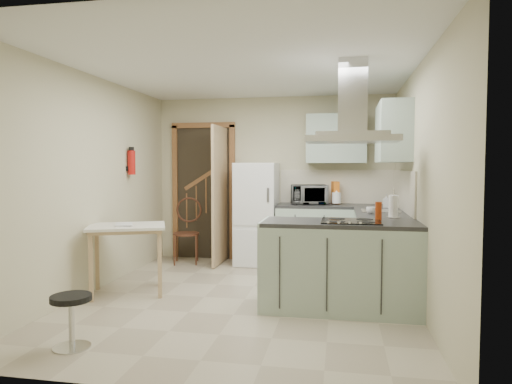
% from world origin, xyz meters
% --- Properties ---
extents(floor, '(4.20, 4.20, 0.00)m').
position_xyz_m(floor, '(0.00, 0.00, 0.00)').
color(floor, tan).
rests_on(floor, ground).
extents(ceiling, '(4.20, 4.20, 0.00)m').
position_xyz_m(ceiling, '(0.00, 0.00, 2.50)').
color(ceiling, silver).
rests_on(ceiling, back_wall).
extents(back_wall, '(3.60, 0.00, 3.60)m').
position_xyz_m(back_wall, '(0.00, 2.10, 1.25)').
color(back_wall, '#C1BA96').
rests_on(back_wall, floor).
extents(left_wall, '(0.00, 4.20, 4.20)m').
position_xyz_m(left_wall, '(-1.80, 0.00, 1.25)').
color(left_wall, '#C1BA96').
rests_on(left_wall, floor).
extents(right_wall, '(0.00, 4.20, 4.20)m').
position_xyz_m(right_wall, '(1.80, 0.00, 1.25)').
color(right_wall, '#C1BA96').
rests_on(right_wall, floor).
extents(doorway, '(1.10, 0.12, 2.10)m').
position_xyz_m(doorway, '(-1.10, 2.07, 1.05)').
color(doorway, brown).
rests_on(doorway, floor).
extents(fridge, '(0.60, 0.60, 1.50)m').
position_xyz_m(fridge, '(-0.20, 1.80, 0.75)').
color(fridge, white).
rests_on(fridge, floor).
extents(counter_back, '(1.08, 0.60, 0.90)m').
position_xyz_m(counter_back, '(0.66, 1.80, 0.45)').
color(counter_back, '#9EB2A0').
rests_on(counter_back, floor).
extents(counter_right, '(0.60, 1.95, 0.90)m').
position_xyz_m(counter_right, '(1.50, 1.12, 0.45)').
color(counter_right, '#9EB2A0').
rests_on(counter_right, floor).
extents(splashback, '(1.68, 0.02, 0.50)m').
position_xyz_m(splashback, '(0.96, 2.09, 1.15)').
color(splashback, beige).
rests_on(splashback, counter_back).
extents(wall_cabinet_back, '(0.85, 0.35, 0.70)m').
position_xyz_m(wall_cabinet_back, '(0.95, 1.93, 1.85)').
color(wall_cabinet_back, '#9EB2A0').
rests_on(wall_cabinet_back, back_wall).
extents(wall_cabinet_right, '(0.35, 0.90, 0.70)m').
position_xyz_m(wall_cabinet_right, '(1.62, 0.85, 1.85)').
color(wall_cabinet_right, '#9EB2A0').
rests_on(wall_cabinet_right, right_wall).
extents(peninsula, '(1.55, 0.65, 0.90)m').
position_xyz_m(peninsula, '(1.02, -0.18, 0.45)').
color(peninsula, '#9EB2A0').
rests_on(peninsula, floor).
extents(hob, '(0.58, 0.50, 0.01)m').
position_xyz_m(hob, '(1.12, -0.18, 0.91)').
color(hob, black).
rests_on(hob, peninsula).
extents(extractor_hood, '(0.90, 0.55, 0.10)m').
position_xyz_m(extractor_hood, '(1.12, -0.18, 1.72)').
color(extractor_hood, silver).
rests_on(extractor_hood, ceiling).
extents(sink, '(0.45, 0.40, 0.01)m').
position_xyz_m(sink, '(1.50, 0.95, 0.91)').
color(sink, silver).
rests_on(sink, counter_right).
extents(fire_extinguisher, '(0.10, 0.10, 0.32)m').
position_xyz_m(fire_extinguisher, '(-1.74, 0.90, 1.50)').
color(fire_extinguisher, '#B2140F').
rests_on(fire_extinguisher, left_wall).
extents(drop_leaf_table, '(1.02, 0.90, 0.79)m').
position_xyz_m(drop_leaf_table, '(-1.36, -0.03, 0.39)').
color(drop_leaf_table, tan).
rests_on(drop_leaf_table, floor).
extents(bentwood_chair, '(0.48, 0.48, 0.89)m').
position_xyz_m(bentwood_chair, '(-1.25, 1.65, 0.44)').
color(bentwood_chair, '#50351A').
rests_on(bentwood_chair, floor).
extents(stool, '(0.38, 0.38, 0.43)m').
position_xyz_m(stool, '(-1.09, -1.56, 0.22)').
color(stool, black).
rests_on(stool, floor).
extents(microwave, '(0.57, 0.45, 0.28)m').
position_xyz_m(microwave, '(0.57, 1.86, 1.04)').
color(microwave, black).
rests_on(microwave, counter_back).
extents(kettle, '(0.17, 0.17, 0.20)m').
position_xyz_m(kettle, '(0.96, 1.84, 1.00)').
color(kettle, white).
rests_on(kettle, counter_back).
extents(cereal_box, '(0.13, 0.23, 0.33)m').
position_xyz_m(cereal_box, '(0.94, 1.99, 1.06)').
color(cereal_box, orange).
rests_on(cereal_box, counter_back).
extents(soap_bottle, '(0.10, 0.10, 0.18)m').
position_xyz_m(soap_bottle, '(1.63, 1.50, 0.99)').
color(soap_bottle, silver).
rests_on(soap_bottle, counter_right).
extents(paper_towel, '(0.13, 0.13, 0.25)m').
position_xyz_m(paper_towel, '(1.58, 0.24, 1.03)').
color(paper_towel, white).
rests_on(paper_towel, counter_right).
extents(cup, '(0.14, 0.14, 0.08)m').
position_xyz_m(cup, '(1.37, 0.62, 0.94)').
color(cup, silver).
rests_on(cup, counter_right).
extents(red_bottle, '(0.07, 0.07, 0.19)m').
position_xyz_m(red_bottle, '(1.40, -0.02, 0.99)').
color(red_bottle, '#B5390F').
rests_on(red_bottle, peninsula).
extents(book, '(0.27, 0.31, 0.11)m').
position_xyz_m(book, '(-1.46, -0.11, 0.84)').
color(book, maroon).
rests_on(book, drop_leaf_table).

